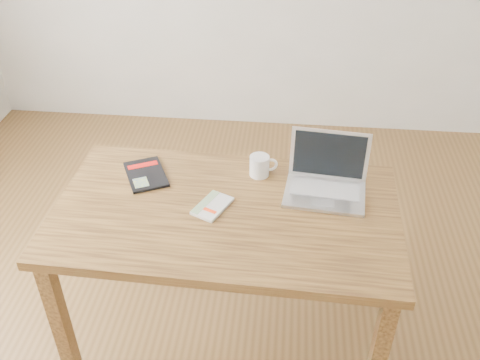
# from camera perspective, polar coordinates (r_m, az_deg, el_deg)

# --- Properties ---
(room) EXTENTS (4.04, 4.04, 2.70)m
(room) POSITION_cam_1_polar(r_m,az_deg,el_deg) (1.76, -3.64, 12.56)
(room) COLOR brown
(room) RESTS_ON ground
(desk) EXTENTS (1.36, 0.81, 0.75)m
(desk) POSITION_cam_1_polar(r_m,az_deg,el_deg) (2.12, -1.51, -5.02)
(desk) COLOR #553819
(desk) RESTS_ON ground
(white_guidebook) EXTENTS (0.16, 0.19, 0.01)m
(white_guidebook) POSITION_cam_1_polar(r_m,az_deg,el_deg) (2.07, -2.97, -2.79)
(white_guidebook) COLOR silver
(white_guidebook) RESTS_ON desk
(black_guidebook) EXTENTS (0.23, 0.27, 0.01)m
(black_guidebook) POSITION_cam_1_polar(r_m,az_deg,el_deg) (2.28, -10.01, 0.61)
(black_guidebook) COLOR black
(black_guidebook) RESTS_ON desk
(laptop) EXTENTS (0.34, 0.28, 0.22)m
(laptop) POSITION_cam_1_polar(r_m,az_deg,el_deg) (2.17, 9.18, 0.03)
(laptop) COLOR silver
(laptop) RESTS_ON desk
(coffee_mug) EXTENTS (0.12, 0.08, 0.09)m
(coffee_mug) POSITION_cam_1_polar(r_m,az_deg,el_deg) (2.23, 2.16, 1.57)
(coffee_mug) COLOR white
(coffee_mug) RESTS_ON desk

